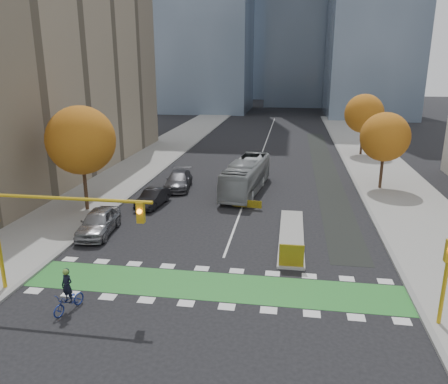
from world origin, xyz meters
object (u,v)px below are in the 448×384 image
(tree_east_near, at_px, (385,137))
(cyclist, at_px, (68,297))
(traffic_signal_east, at_px, (447,270))
(hazard_board, at_px, (291,256))
(tree_west, at_px, (81,140))
(tree_east_far, at_px, (364,114))
(bus, at_px, (246,176))
(traffic_signal_west, at_px, (43,218))
(parked_car_b, at_px, (153,198))
(parked_car_c, at_px, (179,180))
(parked_car_a, at_px, (99,222))

(tree_east_near, height_order, cyclist, tree_east_near)
(traffic_signal_east, distance_m, cyclist, 16.92)
(hazard_board, xyz_separation_m, traffic_signal_east, (6.50, -4.71, 1.93))
(tree_west, bearing_deg, hazard_board, -25.99)
(tree_east_far, xyz_separation_m, bus, (-12.68, -18.63, -3.78))
(tree_east_near, xyz_separation_m, traffic_signal_west, (-19.93, -22.51, -0.83))
(cyclist, bearing_deg, traffic_signal_east, 21.94)
(traffic_signal_west, relative_size, parked_car_b, 2.02)
(tree_west, distance_m, tree_east_far, 35.73)
(traffic_signal_east, xyz_separation_m, cyclist, (-16.74, -1.38, -2.01))
(tree_east_far, height_order, traffic_signal_west, tree_east_far)
(parked_car_c, bearing_deg, traffic_signal_west, -100.17)
(traffic_signal_east, xyz_separation_m, parked_car_c, (-17.00, 19.94, -1.96))
(traffic_signal_west, relative_size, bus, 0.81)
(tree_east_near, relative_size, traffic_signal_east, 1.73)
(traffic_signal_west, xyz_separation_m, parked_car_c, (1.43, 19.94, -3.26))
(traffic_signal_west, relative_size, traffic_signal_east, 2.08)
(hazard_board, relative_size, parked_car_c, 0.26)
(traffic_signal_east, bearing_deg, parked_car_c, 130.46)
(hazard_board, bearing_deg, parked_car_c, 124.59)
(tree_west, height_order, traffic_signal_east, tree_west)
(tree_east_far, distance_m, cyclist, 44.30)
(bus, bearing_deg, traffic_signal_west, -104.53)
(parked_car_b, bearing_deg, bus, 44.39)
(tree_east_near, distance_m, parked_car_a, 25.80)
(hazard_board, height_order, tree_west, tree_west)
(hazard_board, bearing_deg, tree_east_far, 75.88)
(tree_west, height_order, traffic_signal_west, tree_west)
(traffic_signal_east, relative_size, parked_car_a, 0.82)
(tree_east_near, relative_size, tree_east_far, 0.92)
(tree_east_far, relative_size, parked_car_c, 1.43)
(tree_west, relative_size, cyclist, 3.81)
(tree_east_near, distance_m, traffic_signal_east, 22.66)
(tree_east_far, bearing_deg, parked_car_b, -129.43)
(cyclist, xyz_separation_m, bus, (6.06, 21.25, 0.74))
(hazard_board, relative_size, tree_east_near, 0.20)
(traffic_signal_west, relative_size, cyclist, 3.95)
(tree_east_far, height_order, traffic_signal_east, tree_east_far)
(tree_west, distance_m, parked_car_a, 7.18)
(parked_car_a, height_order, parked_car_c, parked_car_a)
(traffic_signal_east, xyz_separation_m, bus, (-10.68, 19.88, -1.27))
(traffic_signal_west, distance_m, parked_car_b, 14.91)
(tree_west, relative_size, parked_car_a, 1.65)
(parked_car_a, bearing_deg, tree_west, 118.47)
(parked_car_a, bearing_deg, traffic_signal_west, -87.97)
(cyclist, distance_m, parked_car_c, 21.31)
(hazard_board, xyz_separation_m, tree_west, (-16.00, 7.80, 4.82))
(tree_east_near, xyz_separation_m, cyclist, (-18.24, -23.88, -4.14))
(hazard_board, height_order, tree_east_near, tree_east_near)
(tree_east_far, distance_m, traffic_signal_west, 43.61)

